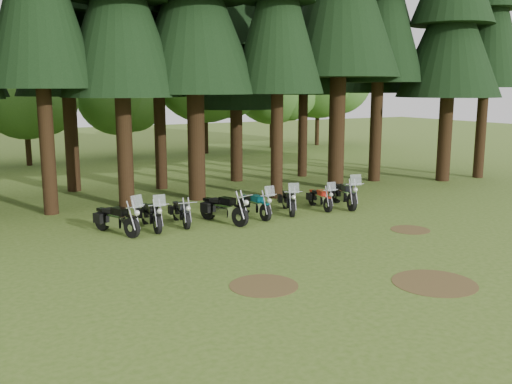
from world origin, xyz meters
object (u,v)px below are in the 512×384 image
(motorcycle_2, at_px, (181,213))
(motorcycle_3, at_px, (223,210))
(motorcycle_4, at_px, (255,206))
(motorcycle_1, at_px, (151,216))
(motorcycle_7, at_px, (344,195))
(motorcycle_5, at_px, (289,201))
(motorcycle_0, at_px, (117,220))
(motorcycle_6, at_px, (320,199))

(motorcycle_2, bearing_deg, motorcycle_3, -13.23)
(motorcycle_2, height_order, motorcycle_4, motorcycle_4)
(motorcycle_1, relative_size, motorcycle_7, 0.92)
(motorcycle_3, distance_m, motorcycle_5, 3.11)
(motorcycle_0, bearing_deg, motorcycle_6, -22.07)
(motorcycle_4, distance_m, motorcycle_5, 1.60)
(motorcycle_4, bearing_deg, motorcycle_0, 176.73)
(motorcycle_7, bearing_deg, motorcycle_2, -167.64)
(motorcycle_2, distance_m, motorcycle_7, 7.28)
(motorcycle_6, bearing_deg, motorcycle_3, -167.76)
(motorcycle_1, height_order, motorcycle_4, motorcycle_1)
(motorcycle_0, height_order, motorcycle_3, motorcycle_0)
(motorcycle_3, relative_size, motorcycle_6, 1.16)
(motorcycle_1, relative_size, motorcycle_3, 0.96)
(motorcycle_2, bearing_deg, motorcycle_1, -168.60)
(motorcycle_4, relative_size, motorcycle_6, 1.09)
(motorcycle_2, bearing_deg, motorcycle_6, 4.53)
(motorcycle_5, bearing_deg, motorcycle_0, -158.18)
(motorcycle_5, xyz_separation_m, motorcycle_7, (2.68, -0.18, 0.06))
(motorcycle_1, xyz_separation_m, motorcycle_5, (5.77, -0.12, -0.01))
(motorcycle_1, bearing_deg, motorcycle_7, 0.59)
(motorcycle_0, relative_size, motorcycle_1, 1.02)
(motorcycle_4, bearing_deg, motorcycle_2, 172.02)
(motorcycle_5, distance_m, motorcycle_7, 2.69)
(motorcycle_2, distance_m, motorcycle_3, 1.58)
(motorcycle_5, relative_size, motorcycle_6, 1.05)
(motorcycle_0, height_order, motorcycle_1, motorcycle_0)
(motorcycle_6, bearing_deg, motorcycle_5, -172.24)
(motorcycle_2, distance_m, motorcycle_5, 4.59)
(motorcycle_3, bearing_deg, motorcycle_7, -16.83)
(motorcycle_0, xyz_separation_m, motorcycle_7, (9.74, -0.18, 0.02))
(motorcycle_3, height_order, motorcycle_7, motorcycle_7)
(motorcycle_2, bearing_deg, motorcycle_5, 4.03)
(motorcycle_1, xyz_separation_m, motorcycle_7, (8.45, -0.30, 0.04))
(motorcycle_3, relative_size, motorcycle_7, 0.96)
(motorcycle_3, bearing_deg, motorcycle_6, -14.57)
(motorcycle_0, distance_m, motorcycle_7, 9.74)
(motorcycle_1, relative_size, motorcycle_4, 1.02)
(motorcycle_4, relative_size, motorcycle_7, 0.90)
(motorcycle_2, xyz_separation_m, motorcycle_6, (6.14, -0.24, -0.01))
(motorcycle_0, relative_size, motorcycle_4, 1.04)
(motorcycle_3, xyz_separation_m, motorcycle_4, (1.50, 0.26, -0.04))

